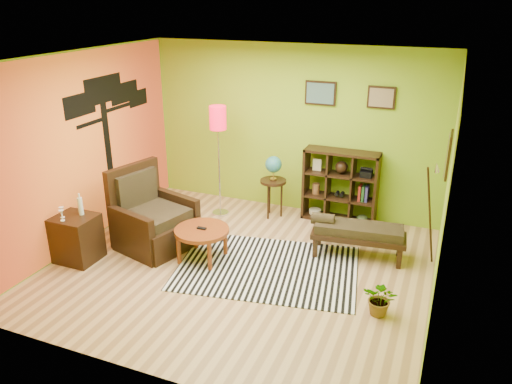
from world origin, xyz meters
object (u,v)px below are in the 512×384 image
at_px(potted_plant, 381,302).
at_px(armchair, 152,222).
at_px(globe_table, 273,171).
at_px(cube_shelf, 341,186).
at_px(coffee_table, 202,233).
at_px(floor_lamp, 218,128).
at_px(side_cabinet, 77,238).
at_px(bench, 356,232).

bearing_deg(potted_plant, armchair, 171.35).
bearing_deg(globe_table, potted_plant, -45.36).
xyz_separation_m(armchair, potted_plant, (3.44, -0.52, -0.19)).
bearing_deg(cube_shelf, coffee_table, -126.65).
bearing_deg(cube_shelf, floor_lamp, -165.42).
distance_m(floor_lamp, cube_shelf, 2.20).
xyz_separation_m(coffee_table, globe_table, (0.42, 1.75, 0.40)).
distance_m(side_cabinet, cube_shelf, 4.11).
height_order(armchair, globe_table, armchair).
bearing_deg(armchair, coffee_table, -7.54).
xyz_separation_m(armchair, cube_shelf, (2.39, 1.89, 0.24)).
bearing_deg(bench, side_cabinet, -156.65).
distance_m(armchair, globe_table, 2.14).
bearing_deg(side_cabinet, floor_lamp, 61.66).
xyz_separation_m(armchair, floor_lamp, (0.44, 1.39, 1.15)).
distance_m(globe_table, cube_shelf, 1.13).
relative_size(coffee_table, bench, 0.56).
relative_size(armchair, potted_plant, 2.77).
relative_size(side_cabinet, bench, 0.72).
bearing_deg(cube_shelf, bench, -66.50).
height_order(cube_shelf, potted_plant, cube_shelf).
xyz_separation_m(coffee_table, potted_plant, (2.55, -0.41, -0.24)).
distance_m(armchair, cube_shelf, 3.06).
xyz_separation_m(armchair, globe_table, (1.31, 1.63, 0.44)).
bearing_deg(armchair, side_cabinet, -132.79).
bearing_deg(armchair, potted_plant, -8.65).
height_order(armchair, bench, armchair).
xyz_separation_m(globe_table, bench, (1.57, -0.86, -0.41)).
relative_size(floor_lamp, bench, 1.37).
height_order(floor_lamp, globe_table, floor_lamp).
height_order(coffee_table, floor_lamp, floor_lamp).
distance_m(cube_shelf, potted_plant, 2.67).
relative_size(side_cabinet, globe_table, 0.92).
xyz_separation_m(coffee_table, bench, (1.98, 0.89, -0.02)).
bearing_deg(armchair, bench, 15.00).
height_order(armchair, cube_shelf, cube_shelf).
relative_size(coffee_table, armchair, 0.64).
distance_m(side_cabinet, floor_lamp, 2.73).
bearing_deg(side_cabinet, potted_plant, 3.60).
xyz_separation_m(side_cabinet, bench, (3.60, 1.56, 0.05)).
bearing_deg(potted_plant, bench, 113.57).
xyz_separation_m(coffee_table, armchair, (-0.89, 0.12, -0.04)).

